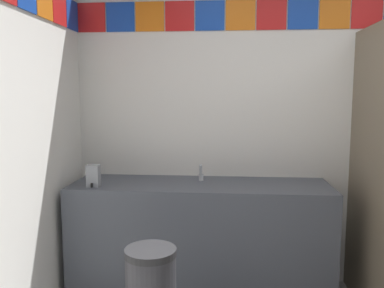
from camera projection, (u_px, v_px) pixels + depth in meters
name	position (u px, v px, depth m)	size (l,w,h in m)	color
wall_back	(313.00, 125.00, 3.16)	(3.79, 0.09, 2.56)	white
vanity_counter	(200.00, 238.00, 3.02)	(1.93, 0.57, 0.86)	#4C515B
faucet_center	(201.00, 174.00, 3.05)	(0.04, 0.10, 0.14)	silver
soap_dispenser	(93.00, 176.00, 2.85)	(0.09, 0.09, 0.16)	gray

